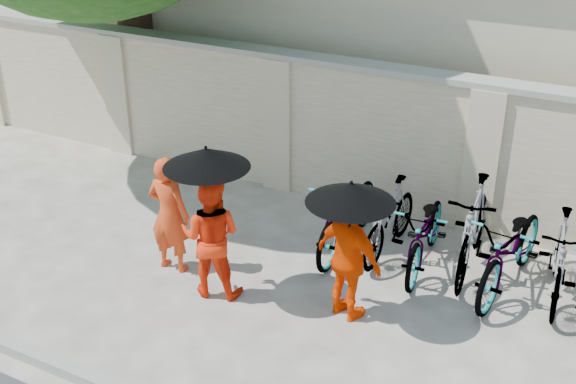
% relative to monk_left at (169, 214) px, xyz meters
% --- Properties ---
extents(ground, '(80.00, 80.00, 0.00)m').
position_rel_monk_left_xyz_m(ground, '(1.04, -0.42, -0.74)').
color(ground, beige).
extents(compound_wall, '(20.00, 0.30, 2.00)m').
position_rel_monk_left_xyz_m(compound_wall, '(2.04, 2.78, 0.26)').
color(compound_wall, beige).
rests_on(compound_wall, ground).
extents(building_behind, '(14.00, 6.00, 3.20)m').
position_rel_monk_left_xyz_m(building_behind, '(3.04, 6.58, 0.86)').
color(building_behind, beige).
rests_on(building_behind, ground).
extents(monk_left, '(0.56, 0.38, 1.49)m').
position_rel_monk_left_xyz_m(monk_left, '(0.00, 0.00, 0.00)').
color(monk_left, '#E34418').
rests_on(monk_left, ground).
extents(monk_center, '(0.84, 0.72, 1.48)m').
position_rel_monk_left_xyz_m(monk_center, '(0.73, -0.21, -0.01)').
color(monk_center, '#FD2F0B').
rests_on(monk_center, ground).
extents(parasol_center, '(0.94, 0.94, 1.02)m').
position_rel_monk_left_xyz_m(parasol_center, '(0.78, -0.29, 1.00)').
color(parasol_center, black).
rests_on(parasol_center, ground).
extents(monk_right, '(0.93, 0.62, 1.46)m').
position_rel_monk_left_xyz_m(monk_right, '(2.31, 0.09, -0.01)').
color(monk_right, '#FF4300').
rests_on(monk_right, ground).
extents(parasol_right, '(0.94, 0.94, 0.84)m').
position_rel_monk_left_xyz_m(parasol_right, '(2.33, 0.01, 0.82)').
color(parasol_right, black).
rests_on(parasol_right, ground).
extents(bike_0, '(0.75, 1.94, 1.01)m').
position_rel_monk_left_xyz_m(bike_0, '(1.70, 1.48, -0.24)').
color(bike_0, slate).
rests_on(bike_0, ground).
extents(bike_1, '(0.50, 1.62, 0.96)m').
position_rel_monk_left_xyz_m(bike_1, '(2.22, 1.61, -0.26)').
color(bike_1, slate).
rests_on(bike_1, ground).
extents(bike_2, '(0.79, 1.83, 0.93)m').
position_rel_monk_left_xyz_m(bike_2, '(2.73, 1.50, -0.28)').
color(bike_2, slate).
rests_on(bike_2, ground).
extents(bike_3, '(0.70, 1.94, 1.14)m').
position_rel_monk_left_xyz_m(bike_3, '(3.24, 1.69, -0.17)').
color(bike_3, slate).
rests_on(bike_3, ground).
extents(bike_4, '(0.91, 2.03, 1.03)m').
position_rel_monk_left_xyz_m(bike_4, '(3.76, 1.49, -0.23)').
color(bike_4, slate).
rests_on(bike_4, ground).
extents(bike_5, '(0.68, 1.71, 1.00)m').
position_rel_monk_left_xyz_m(bike_5, '(4.27, 1.56, -0.24)').
color(bike_5, slate).
rests_on(bike_5, ground).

